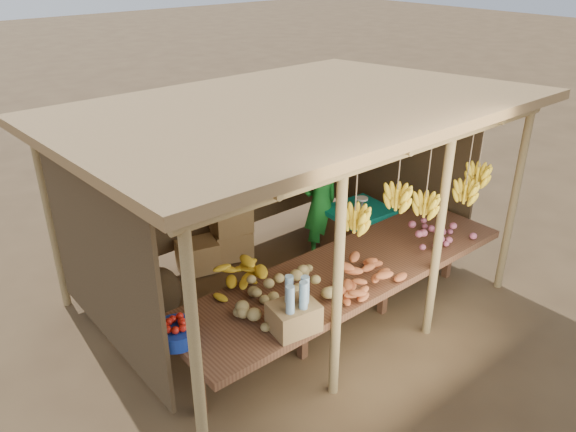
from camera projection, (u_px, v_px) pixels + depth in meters
ground at (288, 295)px, 6.71m from camera, size 60.00×60.00×0.00m
stall_structure at (293, 142)px, 5.88m from camera, size 4.70×3.50×2.43m
counter at (347, 275)px, 5.73m from camera, size 3.90×1.05×0.80m
potato_heap at (288, 286)px, 5.10m from camera, size 1.07×0.65×0.37m
sweet_potato_heap at (359, 271)px, 5.35m from camera, size 1.00×0.83×0.35m
onion_heap at (434, 229)px, 6.13m from camera, size 1.01×0.76×0.36m
banana_pile at (240, 272)px, 5.34m from camera, size 0.73×0.60×0.35m
tomato_basin at (176, 332)px, 4.66m from camera, size 0.38×0.38×0.20m
bottle_box at (294, 311)px, 4.74m from camera, size 0.44×0.37×0.50m
vendor at (321, 204)px, 7.23m from camera, size 0.57×0.39×1.53m
tarp_crate at (357, 232)px, 7.35m from camera, size 0.83×0.74×0.93m
carton_stack at (221, 239)px, 7.26m from camera, size 1.10×0.50×0.78m
burlap_sacks at (144, 296)px, 6.21m from camera, size 0.88×0.46×0.62m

